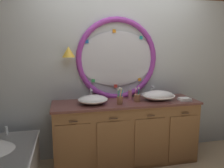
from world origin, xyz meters
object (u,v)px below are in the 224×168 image
sink_basin_right (158,95)px  toothbrush_holder_left (120,100)px  soap_dispenser (130,95)px  toothbrush_holder_right (137,98)px  folded_hand_towel (185,99)px  sink_basin_left (93,100)px

sink_basin_right → toothbrush_holder_left: (-0.57, -0.10, -0.00)m
toothbrush_holder_left → soap_dispenser: bearing=46.4°
soap_dispenser → toothbrush_holder_right: bearing=-66.4°
folded_hand_towel → toothbrush_holder_right: bearing=171.4°
soap_dispenser → toothbrush_holder_left: bearing=-133.6°
soap_dispenser → sink_basin_left: bearing=-167.8°
sink_basin_left → folded_hand_towel: size_ratio=2.49×
toothbrush_holder_right → sink_basin_left: bearing=178.2°
sink_basin_left → folded_hand_towel: sink_basin_left is taller
sink_basin_right → toothbrush_holder_left: size_ratio=2.03×
sink_basin_left → sink_basin_right: 0.90m
folded_hand_towel → soap_dispenser: bearing=161.8°
sink_basin_left → toothbrush_holder_right: size_ratio=1.93×
toothbrush_holder_right → soap_dispenser: toothbrush_holder_right is taller
sink_basin_left → soap_dispenser: bearing=12.2°
soap_dispenser → folded_hand_towel: size_ratio=1.03×
folded_hand_towel → sink_basin_right: bearing=160.9°
sink_basin_left → toothbrush_holder_right: toothbrush_holder_right is taller
sink_basin_right → soap_dispenser: soap_dispenser is taller
toothbrush_holder_left → folded_hand_towel: size_ratio=1.45×
toothbrush_holder_right → soap_dispenser: (-0.06, 0.13, 0.02)m
toothbrush_holder_left → folded_hand_towel: 0.91m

